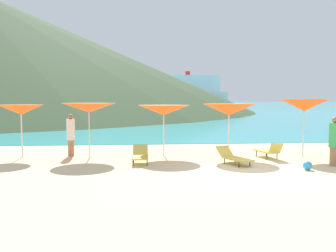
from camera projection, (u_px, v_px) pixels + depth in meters
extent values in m
cube|color=beige|center=(200.00, 141.00, 21.55)|extent=(50.00, 100.00, 0.30)
cube|color=#2DADBC|center=(144.00, 104.00, 237.34)|extent=(650.00, 440.00, 0.02)
cylinder|color=silver|center=(22.00, 132.00, 14.31)|extent=(0.06, 0.06, 2.04)
cone|color=#EF5614|center=(21.00, 110.00, 14.24)|extent=(1.87, 1.87, 0.41)
sphere|color=silver|center=(21.00, 107.00, 14.23)|extent=(0.07, 0.07, 0.07)
cylinder|color=silver|center=(89.00, 132.00, 14.17)|extent=(0.04, 0.04, 2.12)
cone|color=#EF5614|center=(89.00, 108.00, 14.10)|extent=(2.21, 2.21, 0.38)
sphere|color=silver|center=(89.00, 105.00, 14.09)|extent=(0.07, 0.07, 0.07)
cylinder|color=silver|center=(164.00, 132.00, 14.67)|extent=(0.05, 0.05, 2.02)
cone|color=#EF5614|center=(164.00, 110.00, 14.61)|extent=(2.28, 2.28, 0.42)
sphere|color=silver|center=(164.00, 107.00, 14.60)|extent=(0.07, 0.07, 0.07)
cylinder|color=silver|center=(229.00, 132.00, 14.51)|extent=(0.06, 0.06, 2.06)
cone|color=#EF5614|center=(229.00, 110.00, 14.45)|extent=(2.42, 2.42, 0.48)
sphere|color=silver|center=(229.00, 106.00, 14.44)|extent=(0.07, 0.07, 0.07)
cylinder|color=silver|center=(303.00, 130.00, 14.34)|extent=(0.05, 0.05, 2.24)
cone|color=#EF5614|center=(304.00, 105.00, 14.27)|extent=(2.04, 2.04, 0.48)
sphere|color=silver|center=(304.00, 102.00, 14.25)|extent=(0.07, 0.07, 0.07)
cube|color=#D8BF4C|center=(266.00, 151.00, 14.32)|extent=(0.75, 1.22, 0.05)
cube|color=#D8BF4C|center=(276.00, 148.00, 13.65)|extent=(0.55, 0.37, 0.43)
cylinder|color=#333338|center=(266.00, 153.00, 14.73)|extent=(0.04, 0.04, 0.24)
cylinder|color=#333338|center=(256.00, 154.00, 14.61)|extent=(0.04, 0.04, 0.24)
cylinder|color=#333338|center=(277.00, 156.00, 13.97)|extent=(0.04, 0.04, 0.24)
cylinder|color=#333338|center=(267.00, 156.00, 13.84)|extent=(0.04, 0.04, 0.24)
cube|color=#D8BF4C|center=(140.00, 157.00, 12.81)|extent=(0.61, 1.03, 0.05)
cube|color=#D8BF4C|center=(140.00, 150.00, 13.45)|extent=(0.57, 0.36, 0.38)
cylinder|color=#333338|center=(133.00, 163.00, 12.50)|extent=(0.04, 0.04, 0.22)
cylinder|color=#333338|center=(147.00, 163.00, 12.53)|extent=(0.04, 0.04, 0.22)
cylinder|color=#333338|center=(134.00, 159.00, 13.20)|extent=(0.04, 0.04, 0.22)
cylinder|color=#333338|center=(147.00, 159.00, 13.24)|extent=(0.04, 0.04, 0.22)
cube|color=#D8BF4C|center=(238.00, 159.00, 12.65)|extent=(0.97, 1.32, 0.05)
cube|color=#D8BF4C|center=(225.00, 151.00, 13.34)|extent=(0.66, 0.60, 0.39)
cylinder|color=#333338|center=(239.00, 165.00, 12.21)|extent=(0.04, 0.04, 0.19)
cylinder|color=#333338|center=(250.00, 164.00, 12.43)|extent=(0.04, 0.04, 0.19)
cylinder|color=#333338|center=(225.00, 161.00, 12.96)|extent=(0.04, 0.04, 0.19)
cylinder|color=#333338|center=(235.00, 160.00, 13.17)|extent=(0.04, 0.04, 0.19)
cylinder|color=#A3704C|center=(334.00, 157.00, 12.44)|extent=(0.28, 0.28, 0.67)
cylinder|color=#3FB259|center=(335.00, 135.00, 12.39)|extent=(0.38, 0.38, 0.87)
sphere|color=#A3704C|center=(335.00, 120.00, 12.35)|extent=(0.22, 0.22, 0.22)
cylinder|color=#A3704C|center=(71.00, 148.00, 14.67)|extent=(0.25, 0.25, 0.67)
cylinder|color=white|center=(71.00, 130.00, 14.62)|extent=(0.34, 0.34, 0.87)
sphere|color=#A3704C|center=(70.00, 117.00, 14.58)|extent=(0.22, 0.22, 0.22)
sphere|color=#3399D8|center=(307.00, 166.00, 11.74)|extent=(0.30, 0.30, 0.30)
cube|color=white|center=(195.00, 97.00, 275.82)|extent=(52.16, 20.81, 8.93)
cube|color=white|center=(195.00, 84.00, 275.03)|extent=(39.27, 16.35, 12.55)
cylinder|color=red|center=(188.00, 73.00, 272.66)|extent=(3.80, 3.80, 3.00)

